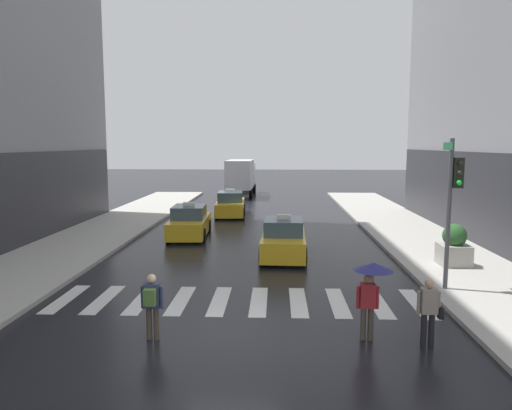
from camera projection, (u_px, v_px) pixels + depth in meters
The scene contains 11 objects.
ground_plane at pixel (230, 341), 11.78m from camera, with size 160.00×160.00×0.00m, color black.
crosswalk_markings at pixel (239, 301), 14.75m from camera, with size 11.30×2.80×0.01m.
traffic_light_pole at pixel (453, 192), 15.15m from camera, with size 0.44×0.84×4.80m.
taxi_lead at pixel (284, 239), 20.60m from camera, with size 2.03×4.59×1.80m.
taxi_second at pixel (189, 223), 24.95m from camera, with size 2.07×4.61×1.80m.
taxi_third at pixel (230, 205), 32.27m from camera, with size 2.10×4.62×1.80m.
box_truck at pixel (241, 176), 44.04m from camera, with size 2.40×7.58×3.35m.
pedestrian_with_umbrella at pixel (371, 280), 11.65m from camera, with size 0.96×0.96×1.94m.
pedestrian_with_backpack at pixel (152, 302), 11.69m from camera, with size 0.55×0.43×1.65m.
pedestrian_with_handbag at pixel (429, 309), 11.32m from camera, with size 0.60×0.24×1.65m.
planter_near_corner at pixel (454, 247), 18.47m from camera, with size 1.10×1.10×1.60m.
Camera 1 is at (1.12, -11.23, 4.77)m, focal length 33.88 mm.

